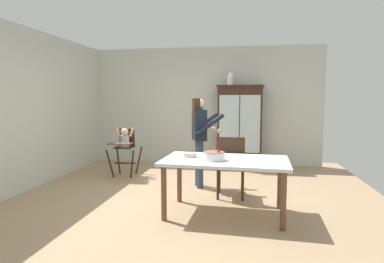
% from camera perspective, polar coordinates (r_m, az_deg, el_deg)
% --- Properties ---
extents(ground_plane, '(6.24, 6.24, 0.00)m').
position_cam_1_polar(ground_plane, '(5.17, -1.59, -11.33)').
color(ground_plane, tan).
extents(wall_back, '(5.32, 0.06, 2.70)m').
position_cam_1_polar(wall_back, '(7.54, 2.20, 4.52)').
color(wall_back, silver).
rests_on(wall_back, ground_plane).
extents(wall_left, '(0.06, 5.32, 2.70)m').
position_cam_1_polar(wall_left, '(6.03, -27.05, 3.53)').
color(wall_left, silver).
rests_on(wall_left, ground_plane).
extents(china_cabinet, '(1.02, 0.48, 1.82)m').
position_cam_1_polar(china_cabinet, '(7.24, 8.43, 0.97)').
color(china_cabinet, '#382116').
rests_on(china_cabinet, ground_plane).
extents(ceramic_vase, '(0.13, 0.13, 0.27)m').
position_cam_1_polar(ceramic_vase, '(7.24, 6.84, 9.09)').
color(ceramic_vase, white).
rests_on(ceramic_vase, china_cabinet).
extents(high_chair_with_toddler, '(0.59, 0.69, 0.95)m').
position_cam_1_polar(high_chair_with_toddler, '(6.47, -11.85, -2.02)').
color(high_chair_with_toddler, '#382116').
rests_on(high_chair_with_toddler, ground_plane).
extents(adult_person, '(0.62, 0.61, 1.53)m').
position_cam_1_polar(adult_person, '(5.50, 1.36, 0.03)').
color(adult_person, '#33425B').
rests_on(adult_person, ground_plane).
extents(dining_table, '(1.67, 1.02, 0.74)m').
position_cam_1_polar(dining_table, '(4.25, 5.88, -6.07)').
color(dining_table, silver).
rests_on(dining_table, ground_plane).
extents(birthday_cake, '(0.28, 0.28, 0.19)m').
position_cam_1_polar(birthday_cake, '(4.15, 3.91, -4.34)').
color(birthday_cake, white).
rests_on(birthday_cake, dining_table).
extents(serving_bowl, '(0.18, 0.18, 0.05)m').
position_cam_1_polar(serving_bowl, '(4.37, -0.39, -4.17)').
color(serving_bowl, '#C6AD93').
rests_on(serving_bowl, dining_table).
extents(dining_chair_far_side, '(0.45, 0.45, 0.96)m').
position_cam_1_polar(dining_chair_far_side, '(4.94, 6.85, -5.54)').
color(dining_chair_far_side, '#382116').
rests_on(dining_chair_far_side, ground_plane).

